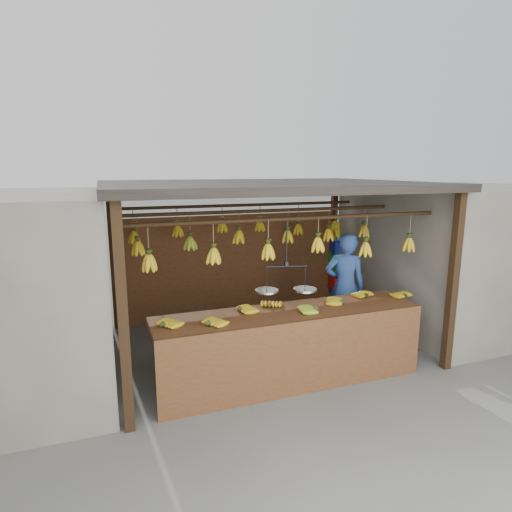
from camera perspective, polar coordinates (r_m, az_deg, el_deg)
name	(u,v)px	position (r m, az deg, el deg)	size (l,w,h in m)	color
ground	(263,345)	(6.49, 0.92, -11.83)	(80.00, 80.00, 0.00)	#5B5B57
stall	(255,211)	(6.29, -0.09, 6.05)	(4.30, 3.30, 2.40)	black
neighbor_right	(459,254)	(8.11, 25.48, 0.30)	(3.00, 3.00, 2.30)	slate
counter	(293,330)	(5.15, 4.98, -9.82)	(3.41, 0.75, 0.96)	#58331A
hanging_bananas	(263,238)	(6.02, 1.00, 2.36)	(3.62, 2.20, 0.39)	gold
balance_scale	(286,287)	(5.19, 4.02, -4.08)	(0.73, 0.39, 0.88)	black
vendor	(345,286)	(6.64, 11.76, -4.00)	(0.60, 0.39, 1.65)	#3359A5
bag_bundles	(334,254)	(8.17, 10.34, 0.23)	(0.08, 0.26, 1.28)	yellow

